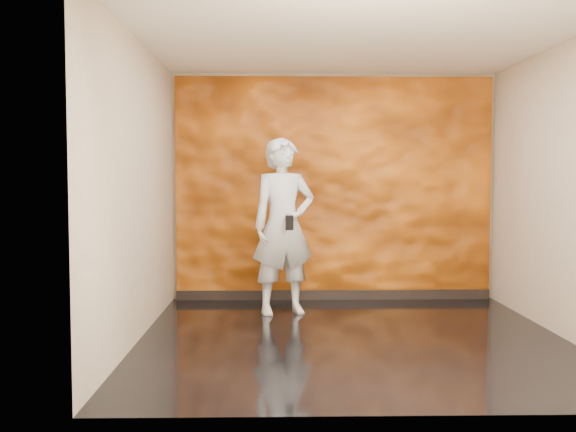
# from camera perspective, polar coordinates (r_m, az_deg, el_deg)

# --- Properties ---
(room) EXTENTS (4.02, 4.02, 2.81)m
(room) POSITION_cam_1_polar(r_m,az_deg,el_deg) (6.02, 5.78, 2.31)
(room) COLOR black
(room) RESTS_ON ground
(feature_wall) EXTENTS (3.90, 0.06, 2.75)m
(feature_wall) POSITION_cam_1_polar(r_m,az_deg,el_deg) (7.97, 4.08, 2.43)
(feature_wall) COLOR orange
(feature_wall) RESTS_ON ground
(baseboard) EXTENTS (3.90, 0.04, 0.12)m
(baseboard) POSITION_cam_1_polar(r_m,az_deg,el_deg) (8.06, 4.06, -7.00)
(baseboard) COLOR black
(baseboard) RESTS_ON ground
(man) EXTENTS (0.82, 0.66, 1.96)m
(man) POSITION_cam_1_polar(r_m,az_deg,el_deg) (7.12, -0.40, -0.91)
(man) COLOR #9CA1AB
(man) RESTS_ON ground
(phone) EXTENTS (0.09, 0.04, 0.16)m
(phone) POSITION_cam_1_polar(r_m,az_deg,el_deg) (6.85, 0.14, -0.60)
(phone) COLOR black
(phone) RESTS_ON man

